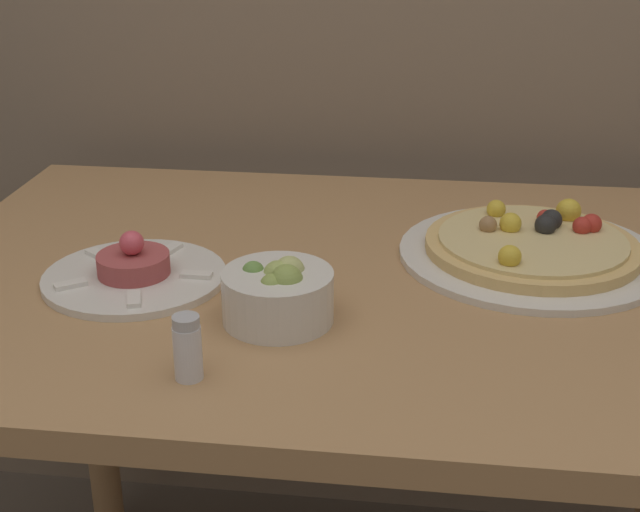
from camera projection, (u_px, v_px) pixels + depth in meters
The scene contains 5 objects.
dining_table at pixel (357, 346), 1.22m from camera, with size 1.19×0.81×0.78m.
pizza_plate at pixel (532, 247), 1.22m from camera, with size 0.36×0.36×0.06m.
tartare_plate at pixel (134, 272), 1.15m from camera, with size 0.24×0.24×0.07m.
small_bowl at pixel (278, 293), 1.04m from camera, with size 0.13×0.13×0.08m.
salt_shaker at pixel (188, 348), 0.92m from camera, with size 0.03×0.03×0.07m.
Camera 1 is at (0.09, -0.67, 1.26)m, focal length 50.00 mm.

